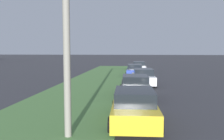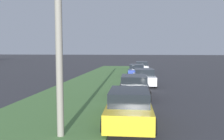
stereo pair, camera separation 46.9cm
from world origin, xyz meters
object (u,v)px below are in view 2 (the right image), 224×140
(parked_car_white, at_px, (144,77))
(parked_car_blue, at_px, (137,71))
(parked_car_yellow, at_px, (129,107))
(streetlight, at_px, (69,12))
(parked_car_silver, at_px, (142,67))
(parked_car_black, at_px, (134,87))

(parked_car_white, height_order, parked_car_blue, same)
(parked_car_yellow, height_order, parked_car_white, same)
(parked_car_yellow, xyz_separation_m, streetlight, (-2.02, 1.92, 3.67))
(parked_car_white, distance_m, streetlight, 13.58)
(parked_car_blue, height_order, parked_car_silver, same)
(parked_car_black, xyz_separation_m, parked_car_blue, (11.87, 0.08, 0.00))
(streetlight, bearing_deg, parked_car_black, -14.69)
(parked_car_black, bearing_deg, streetlight, 163.17)
(parked_car_black, distance_m, streetlight, 8.53)
(parked_car_white, bearing_deg, parked_car_black, 169.43)
(parked_car_yellow, relative_size, parked_car_silver, 1.00)
(parked_car_yellow, xyz_separation_m, parked_car_black, (5.43, -0.03, 0.00))
(parked_car_white, distance_m, parked_car_silver, 12.68)
(parked_car_black, relative_size, parked_car_white, 0.99)
(parked_car_black, bearing_deg, parked_car_blue, -1.77)
(parked_car_silver, bearing_deg, parked_car_white, 179.30)
(parked_car_black, distance_m, parked_car_silver, 18.04)
(parked_car_black, bearing_deg, parked_car_white, -9.56)
(parked_car_yellow, height_order, parked_car_blue, same)
(parked_car_silver, height_order, streetlight, streetlight)
(parked_car_silver, bearing_deg, parked_car_black, 176.82)
(parked_car_white, height_order, streetlight, streetlight)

